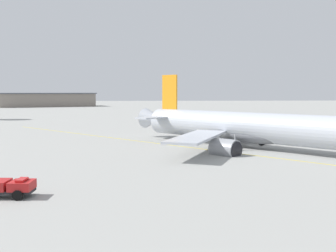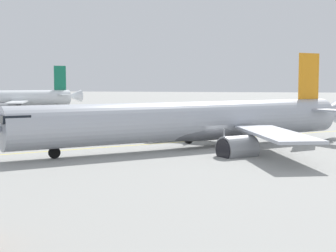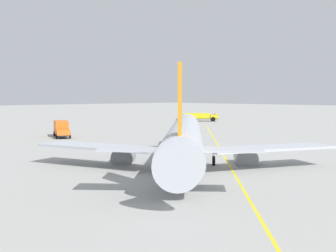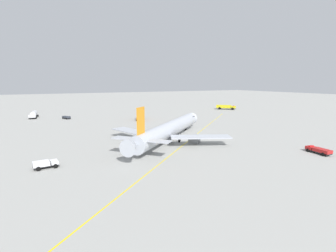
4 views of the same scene
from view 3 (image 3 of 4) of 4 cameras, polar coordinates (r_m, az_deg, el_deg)
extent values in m
plane|color=#9E9E99|center=(49.91, 0.18, -5.22)|extent=(600.00, 600.00, 0.00)
cylinder|color=#B2B7C1|center=(51.59, 2.19, -1.60)|extent=(29.20, 31.95, 4.07)
cone|color=#B2B7C1|center=(72.33, 2.53, 0.04)|extent=(4.88, 4.82, 3.87)
cone|color=#B2B7C1|center=(30.61, 1.37, -4.97)|extent=(5.25, 5.29, 3.46)
cube|color=black|center=(70.08, 2.51, 0.66)|extent=(4.18, 4.10, 0.70)
ellipsoid|color=slate|center=(49.77, 2.14, -3.11)|extent=(12.15, 12.97, 2.24)
cube|color=orange|center=(34.08, 1.61, 3.63)|extent=(2.31, 2.54, 5.62)
cube|color=#B2B7C1|center=(34.66, -4.49, -3.06)|extent=(6.00, 5.75, 0.20)
cube|color=#B2B7C1|center=(34.44, 7.73, -3.13)|extent=(6.00, 5.75, 0.20)
cube|color=#B2B7C1|center=(49.40, -8.98, -2.74)|extent=(15.47, 8.57, 0.28)
cube|color=#B2B7C1|center=(49.00, 13.29, -2.85)|extent=(9.95, 15.30, 0.28)
cylinder|color=gray|center=(51.75, -5.91, -4.12)|extent=(4.16, 4.22, 2.58)
cylinder|color=black|center=(53.44, -5.62, -3.85)|extent=(1.73, 1.57, 2.19)
cylinder|color=gray|center=(51.45, 10.29, -4.21)|extent=(4.16, 4.22, 2.58)
cylinder|color=black|center=(53.15, 10.07, -3.94)|extent=(1.73, 1.57, 2.19)
cylinder|color=#9EA0A5|center=(66.58, 2.45, -1.66)|extent=(0.20, 0.20, 1.69)
cylinder|color=black|center=(66.67, 2.45, -2.38)|extent=(0.96, 1.02, 1.10)
cylinder|color=#9EA0A5|center=(50.02, -1.81, -3.58)|extent=(0.20, 0.20, 1.69)
cylinder|color=black|center=(50.14, -1.81, -4.54)|extent=(0.96, 1.02, 1.10)
cylinder|color=#9EA0A5|center=(49.87, 6.10, -3.62)|extent=(0.20, 0.20, 1.69)
cylinder|color=black|center=(49.99, 6.09, -4.58)|extent=(0.96, 1.02, 1.10)
cube|color=#232326|center=(85.18, -13.93, -1.05)|extent=(8.43, 5.52, 0.20)
cube|color=orange|center=(82.18, -13.75, -0.82)|extent=(3.23, 3.25, 1.00)
cube|color=black|center=(81.07, -13.68, -0.77)|extent=(0.97, 1.88, 0.56)
cube|color=orange|center=(86.37, -14.02, -0.12)|extent=(6.25, 4.72, 2.40)
cylinder|color=black|center=(82.41, -12.90, -1.28)|extent=(1.02, 0.69, 1.00)
cylinder|color=black|center=(82.19, -14.60, -1.32)|extent=(1.02, 0.69, 1.00)
cylinder|color=black|center=(87.96, -13.28, -0.95)|extent=(1.02, 0.69, 1.00)
cylinder|color=black|center=(87.75, -14.88, -0.99)|extent=(1.02, 0.69, 1.00)
cube|color=#232326|center=(133.86, 4.37, 0.98)|extent=(9.33, 8.99, 0.20)
cube|color=yellow|center=(134.08, 6.15, 1.27)|extent=(3.56, 3.57, 1.20)
cube|color=black|center=(134.16, 6.62, 1.35)|extent=(1.58, 1.67, 0.67)
cube|color=yellow|center=(133.77, 3.82, 1.36)|extent=(7.71, 7.49, 1.60)
cube|color=red|center=(134.04, 6.15, 1.57)|extent=(1.71, 1.76, 0.16)
cylinder|color=black|center=(135.41, 5.93, 0.96)|extent=(1.21, 1.16, 1.40)
cylinder|color=black|center=(132.77, 6.01, 0.90)|extent=(1.21, 1.16, 1.40)
cylinder|color=black|center=(135.08, 2.89, 0.97)|extent=(1.21, 1.16, 1.40)
cylinder|color=black|center=(132.44, 2.91, 0.91)|extent=(1.21, 1.16, 1.40)
cube|color=yellow|center=(54.65, 7.71, -4.43)|extent=(81.29, 88.94, 0.01)
camera|label=1|loc=(92.48, 33.91, 3.24)|focal=42.87mm
camera|label=2|loc=(92.60, -26.80, 3.06)|focal=53.87mm
camera|label=4|loc=(27.19, 123.08, 14.42)|focal=27.10mm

